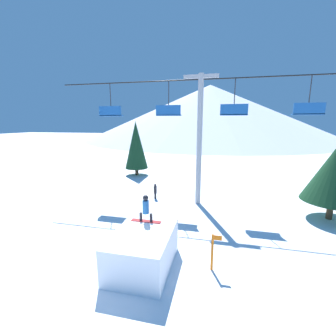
{
  "coord_description": "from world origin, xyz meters",
  "views": [
    {
      "loc": [
        4.22,
        -7.29,
        6.04
      ],
      "look_at": [
        1.26,
        5.47,
        3.36
      ],
      "focal_mm": 24.0,
      "sensor_mm": 36.0,
      "label": 1
    }
  ],
  "objects_px": {
    "snow_ramp": "(143,250)",
    "snowboarder": "(146,208)",
    "pine_tree_near": "(336,173)",
    "distant_skier": "(155,191)",
    "trail_marker": "(213,251)"
  },
  "relations": [
    {
      "from": "snow_ramp",
      "to": "snowboarder",
      "type": "xyz_separation_m",
      "value": [
        -0.2,
        1.04,
        1.41
      ]
    },
    {
      "from": "snow_ramp",
      "to": "distant_skier",
      "type": "distance_m",
      "value": 8.67
    },
    {
      "from": "snow_ramp",
      "to": "snowboarder",
      "type": "height_order",
      "value": "snowboarder"
    },
    {
      "from": "trail_marker",
      "to": "snowboarder",
      "type": "bearing_deg",
      "value": 168.73
    },
    {
      "from": "snow_ramp",
      "to": "pine_tree_near",
      "type": "distance_m",
      "value": 12.48
    },
    {
      "from": "snowboarder",
      "to": "trail_marker",
      "type": "xyz_separation_m",
      "value": [
        3.06,
        -0.61,
        -1.35
      ]
    },
    {
      "from": "snow_ramp",
      "to": "pine_tree_near",
      "type": "xyz_separation_m",
      "value": [
        9.93,
        7.23,
        2.22
      ]
    },
    {
      "from": "pine_tree_near",
      "to": "distant_skier",
      "type": "xyz_separation_m",
      "value": [
        -11.86,
        1.22,
        -2.33
      ]
    },
    {
      "from": "snow_ramp",
      "to": "distant_skier",
      "type": "bearing_deg",
      "value": 102.85
    },
    {
      "from": "snow_ramp",
      "to": "trail_marker",
      "type": "height_order",
      "value": "trail_marker"
    },
    {
      "from": "snowboarder",
      "to": "pine_tree_near",
      "type": "xyz_separation_m",
      "value": [
        10.13,
        6.19,
        0.8
      ]
    },
    {
      "from": "pine_tree_near",
      "to": "trail_marker",
      "type": "bearing_deg",
      "value": -136.09
    },
    {
      "from": "pine_tree_near",
      "to": "snow_ramp",
      "type": "bearing_deg",
      "value": -143.91
    },
    {
      "from": "pine_tree_near",
      "to": "distant_skier",
      "type": "distance_m",
      "value": 12.14
    },
    {
      "from": "snowboarder",
      "to": "snow_ramp",
      "type": "bearing_deg",
      "value": -79.02
    }
  ]
}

